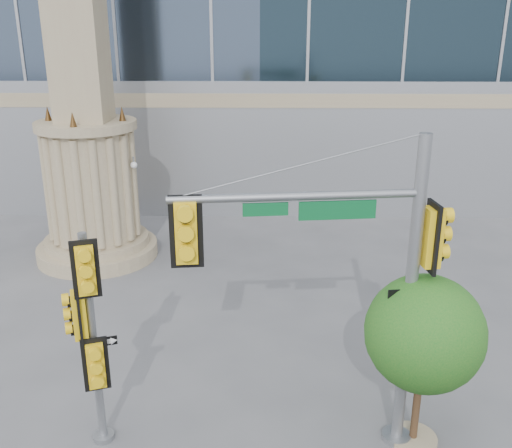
{
  "coord_description": "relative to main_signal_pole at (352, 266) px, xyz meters",
  "views": [
    {
      "loc": [
        0.35,
        -10.78,
        8.23
      ],
      "look_at": [
        0.09,
        2.0,
        3.77
      ],
      "focal_mm": 40.0,
      "sensor_mm": 36.0,
      "label": 1
    }
  ],
  "objects": [
    {
      "name": "ground",
      "position": [
        -1.94,
        1.03,
        -4.01
      ],
      "size": [
        120.0,
        120.0,
        0.0
      ],
      "primitive_type": "plane",
      "color": "#545456",
      "rests_on": "ground"
    },
    {
      "name": "street_tree",
      "position": [
        1.54,
        0.11,
        -1.55
      ],
      "size": [
        2.39,
        2.34,
        3.73
      ],
      "color": "#9B8669",
      "rests_on": "ground"
    },
    {
      "name": "main_signal_pole",
      "position": [
        0.0,
        0.0,
        0.0
      ],
      "size": [
        5.02,
        1.03,
        6.47
      ],
      "rotation": [
        0.0,
        0.0,
        0.12
      ],
      "color": "slate",
      "rests_on": "ground"
    },
    {
      "name": "monument",
      "position": [
        -7.94,
        10.03,
        1.51
      ],
      "size": [
        4.4,
        4.4,
        16.6
      ],
      "color": "#9B8669",
      "rests_on": "ground"
    },
    {
      "name": "secondary_signal_pole",
      "position": [
        -5.02,
        -0.08,
        -1.29
      ],
      "size": [
        0.87,
        0.62,
        4.62
      ],
      "rotation": [
        0.0,
        0.0,
        0.34
      ],
      "color": "slate",
      "rests_on": "ground"
    }
  ]
}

